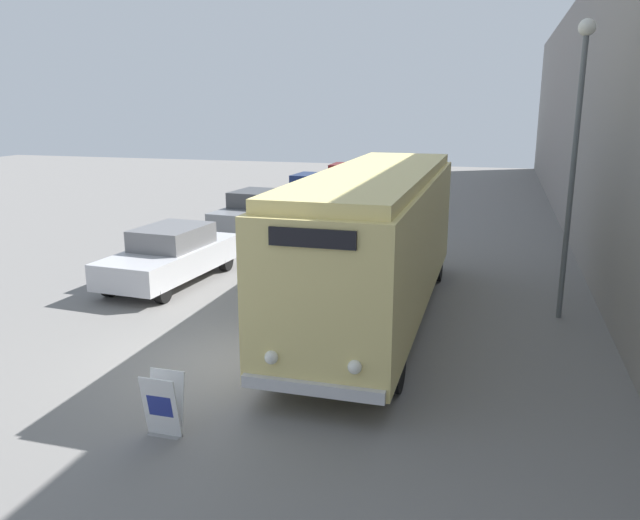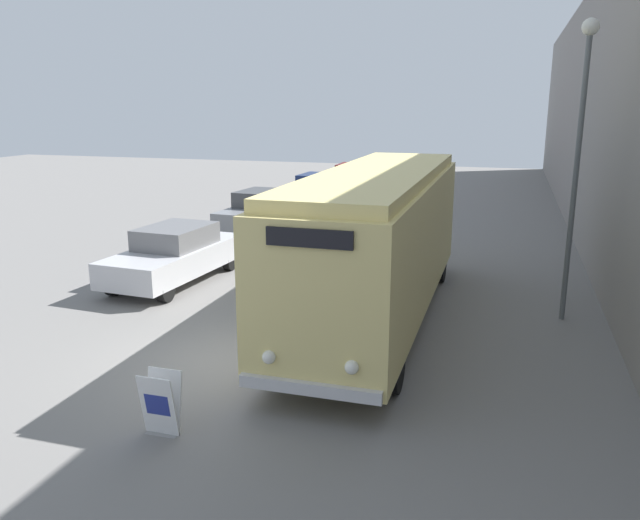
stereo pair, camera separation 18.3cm
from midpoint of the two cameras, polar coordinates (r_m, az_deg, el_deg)
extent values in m
plane|color=slate|center=(12.25, -7.45, -9.32)|extent=(80.00, 80.00, 0.00)
cube|color=gray|center=(20.37, 24.84, 11.82)|extent=(0.30, 60.00, 8.94)
cylinder|color=black|center=(11.42, -3.34, -8.48)|extent=(0.28, 0.92, 0.92)
cylinder|color=black|center=(10.93, 7.20, -9.67)|extent=(0.28, 0.92, 0.92)
cylinder|color=black|center=(18.02, 4.56, 0.01)|extent=(0.28, 0.92, 0.92)
cylinder|color=black|center=(17.71, 11.21, -0.48)|extent=(0.28, 0.92, 0.92)
cube|color=#E5D17F|center=(14.06, 5.68, 1.67)|extent=(2.42, 10.00, 2.74)
cube|color=#F3DD87|center=(13.82, 5.83, 7.71)|extent=(2.23, 9.60, 0.24)
cube|color=silver|center=(9.80, -0.47, -11.69)|extent=(2.30, 0.12, 0.20)
sphere|color=white|center=(9.85, -4.16, -8.84)|extent=(0.22, 0.22, 0.22)
sphere|color=white|center=(9.49, 3.48, -9.77)|extent=(0.22, 0.22, 0.22)
cube|color=black|center=(9.06, -0.42, 2.01)|extent=(1.33, 0.06, 0.28)
cube|color=gray|center=(10.06, -13.64, -15.11)|extent=(0.51, 0.21, 0.01)
cube|color=white|center=(9.77, -14.07, -12.83)|extent=(0.57, 0.20, 0.99)
cube|color=white|center=(9.90, -13.55, -12.42)|extent=(0.57, 0.20, 0.99)
cube|color=navy|center=(9.74, -14.13, -12.74)|extent=(0.40, 0.07, 0.34)
cylinder|color=#595E60|center=(14.91, 22.61, 6.48)|extent=(0.12, 0.12, 6.28)
sphere|color=silver|center=(14.89, 23.85, 18.93)|extent=(0.36, 0.36, 0.36)
cylinder|color=black|center=(16.98, -18.08, -2.08)|extent=(0.22, 0.62, 0.62)
cylinder|color=black|center=(16.05, -13.62, -2.69)|extent=(0.22, 0.62, 0.62)
cylinder|color=black|center=(19.54, -12.10, 0.40)|extent=(0.22, 0.62, 0.62)
cylinder|color=black|center=(18.74, -7.99, -0.01)|extent=(0.22, 0.62, 0.62)
cube|color=#B7B7BC|center=(17.70, -12.84, 0.07)|extent=(2.18, 4.80, 0.68)
cube|color=slate|center=(17.66, -12.75, 2.14)|extent=(1.72, 2.21, 0.57)
cylinder|color=black|center=(23.53, -8.59, 2.85)|extent=(0.22, 0.60, 0.60)
cylinder|color=black|center=(22.79, -5.13, 2.59)|extent=(0.22, 0.60, 0.60)
cylinder|color=black|center=(26.10, -5.33, 4.07)|extent=(0.22, 0.60, 0.60)
cylinder|color=black|center=(25.44, -2.13, 3.85)|extent=(0.22, 0.60, 0.60)
cube|color=slate|center=(24.38, -5.25, 4.15)|extent=(2.19, 4.52, 0.67)
cube|color=#3F4043|center=(24.38, -5.17, 5.66)|extent=(1.72, 2.09, 0.59)
cylinder|color=black|center=(29.38, -2.55, 5.30)|extent=(0.22, 0.66, 0.66)
cylinder|color=black|center=(28.87, 0.20, 5.16)|extent=(0.22, 0.66, 0.66)
cylinder|color=black|center=(32.18, -0.52, 6.09)|extent=(0.22, 0.66, 0.66)
cylinder|color=black|center=(31.71, 2.02, 5.96)|extent=(0.22, 0.66, 0.66)
cube|color=#2D478C|center=(30.48, -0.18, 6.23)|extent=(1.94, 4.50, 0.63)
cube|color=#19274D|center=(30.51, -0.11, 7.36)|extent=(1.57, 2.06, 0.55)
cylinder|color=black|center=(34.78, 1.20, 6.67)|extent=(0.22, 0.63, 0.63)
cylinder|color=black|center=(34.43, 3.59, 6.57)|extent=(0.22, 0.63, 0.63)
cylinder|color=black|center=(37.92, 2.47, 7.28)|extent=(0.22, 0.63, 0.63)
cylinder|color=black|center=(37.61, 4.68, 7.19)|extent=(0.22, 0.63, 0.63)
cube|color=#A52323|center=(36.14, 3.01, 7.39)|extent=(1.82, 4.70, 0.56)
cube|color=#5B1313|center=(36.19, 3.06, 8.31)|extent=(1.51, 2.12, 0.59)
camera|label=1|loc=(0.09, -89.56, 0.11)|focal=35.00mm
camera|label=2|loc=(0.09, 90.44, -0.11)|focal=35.00mm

